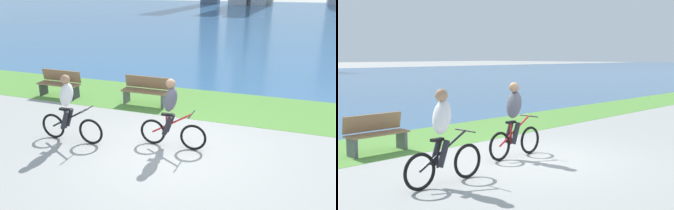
% 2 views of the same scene
% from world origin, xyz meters
% --- Properties ---
extents(ground_plane, '(300.00, 300.00, 0.00)m').
position_xyz_m(ground_plane, '(0.00, 0.00, 0.00)').
color(ground_plane, '#9E9E99').
extents(grass_strip_bayside, '(120.00, 2.96, 0.01)m').
position_xyz_m(grass_strip_bayside, '(0.00, 3.64, 0.00)').
color(grass_strip_bayside, '#59933D').
rests_on(grass_strip_bayside, ground).
extents(bay_water_surface, '(300.00, 68.06, 0.00)m').
position_xyz_m(bay_water_surface, '(0.00, 39.15, 0.00)').
color(bay_water_surface, '#386693').
rests_on(bay_water_surface, ground).
extents(cyclist_lead, '(1.65, 0.52, 1.67)m').
position_xyz_m(cyclist_lead, '(-0.08, 0.29, 0.83)').
color(cyclist_lead, black).
rests_on(cyclist_lead, ground).
extents(cyclist_trailing, '(1.72, 0.52, 1.69)m').
position_xyz_m(cyclist_trailing, '(-2.53, -0.23, 0.84)').
color(cyclist_trailing, black).
rests_on(cyclist_trailing, ground).
extents(bench_near_path, '(1.50, 0.47, 0.90)m').
position_xyz_m(bench_near_path, '(-5.00, 2.77, 0.45)').
color(bench_near_path, olive).
rests_on(bench_near_path, ground).
extents(bench_far_along_path, '(1.50, 0.47, 0.90)m').
position_xyz_m(bench_far_along_path, '(-1.89, 2.98, 0.45)').
color(bench_far_along_path, olive).
rests_on(bench_far_along_path, ground).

